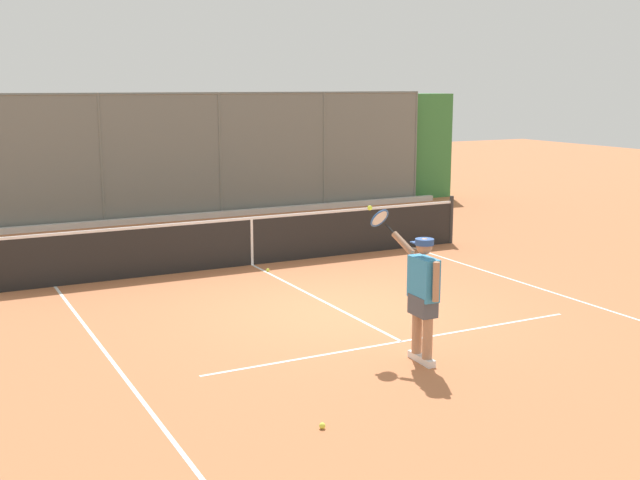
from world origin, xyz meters
TOP-DOWN VIEW (x-y plane):
  - ground_plane at (0.00, 0.00)m, footprint 60.00×60.00m
  - court_line_markings at (0.00, 1.87)m, footprint 7.58×9.84m
  - fence_backdrop at (0.00, -10.36)m, footprint 18.73×1.37m
  - tennis_net at (0.00, -3.76)m, footprint 9.74×0.09m
  - tennis_player at (0.23, 2.44)m, footprint 0.43×1.38m
  - tennis_ball_near_net at (-0.04, -3.08)m, footprint 0.07×0.07m
  - tennis_ball_near_baseline at (2.30, 3.66)m, footprint 0.07×0.07m

SIDE VIEW (x-z plane):
  - ground_plane at x=0.00m, z-range 0.00..0.00m
  - court_line_markings at x=0.00m, z-range 0.00..0.01m
  - tennis_ball_near_net at x=-0.04m, z-range 0.00..0.07m
  - tennis_ball_near_baseline at x=2.30m, z-range 0.00..0.07m
  - tennis_net at x=0.00m, z-range -0.04..1.03m
  - tennis_player at x=0.23m, z-range -0.01..1.90m
  - fence_backdrop at x=0.00m, z-range -0.05..3.26m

